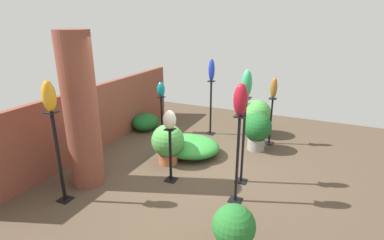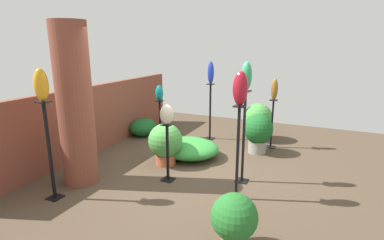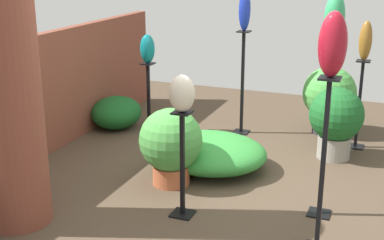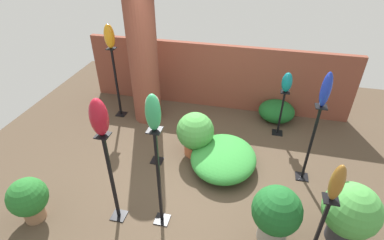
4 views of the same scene
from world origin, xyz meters
TOP-DOWN VIEW (x-y plane):
  - ground_plane at (0.00, 0.00)m, footprint 8.00×8.00m
  - brick_wall_back at (0.00, 2.30)m, footprint 5.60×0.12m
  - brick_pillar at (-1.28, 1.48)m, footprint 0.56×0.56m
  - pedestal_teal at (1.39, 1.51)m, footprint 0.20×0.20m
  - pedestal_ivory at (-0.64, 0.18)m, footprint 0.20×0.20m
  - pedestal_ruby at (-0.78, -1.06)m, footprint 0.20×0.20m
  - pedestal_bronze at (1.77, -1.11)m, footprint 0.20×0.20m
  - pedestal_cobalt at (1.78, 0.35)m, footprint 0.20×0.20m
  - pedestal_amber at (-1.89, 1.44)m, footprint 0.20×0.20m
  - pedestal_jade at (-0.17, -0.98)m, footprint 0.20×0.20m
  - art_vase_teal at (1.39, 1.51)m, footprint 0.18×0.19m
  - art_vase_ivory at (-0.64, 0.18)m, footprint 0.22×0.23m
  - art_vase_ruby at (-0.78, -1.06)m, footprint 0.21×0.21m
  - art_vase_bronze at (1.77, -1.11)m, footprint 0.14×0.15m
  - art_vase_cobalt at (1.78, 0.35)m, footprint 0.14×0.15m
  - art_vase_amber at (-1.89, 1.44)m, footprint 0.20×0.18m
  - art_vase_jade at (-0.17, -0.98)m, footprint 0.17×0.17m
  - potted_plant_front_right at (1.31, -0.91)m, footprint 0.62×0.62m
  - potted_plant_mid_right at (2.20, -0.71)m, footprint 0.69×0.69m
  - potted_plant_near_pillar at (-1.91, -1.35)m, footprint 0.53×0.53m
  - potted_plant_back_center at (-0.05, 0.56)m, footprint 0.65×0.65m
  - foliage_bed_east at (0.49, 0.32)m, footprint 1.09×1.25m
  - foliage_bed_west at (1.35, 1.98)m, footprint 0.73×0.67m

SIDE VIEW (x-z plane):
  - ground_plane at x=0.00m, z-range 0.00..0.00m
  - foliage_bed_east at x=0.49m, z-range 0.00..0.37m
  - foliage_bed_west at x=1.35m, z-range 0.00..0.43m
  - potted_plant_near_pillar at x=-1.91m, z-range 0.05..0.73m
  - pedestal_teal at x=1.39m, z-range -0.05..0.88m
  - potted_plant_back_center at x=-0.05m, z-range 0.04..0.84m
  - pedestal_ivory at x=-0.64m, z-range -0.05..0.94m
  - potted_plant_front_right at x=1.31m, z-range 0.06..0.89m
  - pedestal_bronze at x=1.77m, z-range -0.05..1.03m
  - potted_plant_mid_right at x=2.20m, z-range 0.06..0.94m
  - pedestal_cobalt at x=1.78m, z-range -0.05..1.29m
  - pedestal_ruby at x=-0.78m, z-range -0.05..1.37m
  - pedestal_amber at x=-1.89m, z-range -0.05..1.43m
  - brick_wall_back at x=0.00m, z-range 0.00..1.41m
  - pedestal_jade at x=-0.17m, z-range -0.06..1.49m
  - art_vase_teal at x=1.39m, z-range 0.92..1.29m
  - art_vase_ivory at x=-0.64m, z-range 0.99..1.31m
  - brick_pillar at x=-1.28m, z-range 0.00..2.61m
  - art_vase_bronze at x=1.77m, z-range 1.08..1.54m
  - art_vase_cobalt at x=1.78m, z-range 1.35..1.86m
  - art_vase_ruby at x=-0.78m, z-range 1.43..1.91m
  - art_vase_amber at x=-1.89m, z-range 1.48..1.94m
  - art_vase_jade at x=-0.17m, z-range 1.55..2.00m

